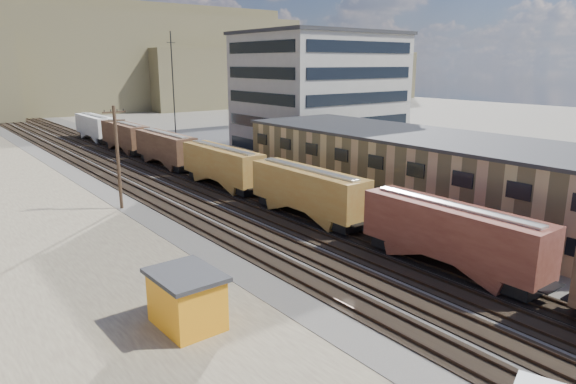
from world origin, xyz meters
TOP-DOWN VIEW (x-y plane):
  - ballast_bed at (0.00, 50.00)m, footprint 18.00×200.00m
  - asphalt_lot at (22.00, 35.00)m, footprint 26.00×120.00m
  - rail_tracks at (-0.55, 50.00)m, footprint 11.40×200.00m
  - freight_train at (3.80, 35.94)m, footprint 3.00×119.74m
  - warehouse at (14.98, 25.00)m, footprint 12.40×40.40m
  - office_tower at (27.95, 54.95)m, footprint 22.60×18.60m
  - utility_pole_north at (-8.50, 42.00)m, footprint 2.20×0.32m
  - radio_mast at (6.00, 60.00)m, footprint 1.20×0.16m
  - maintenance_shed at (-13.88, 17.09)m, footprint 3.37×4.29m
  - parked_car_blue at (20.81, 38.59)m, footprint 4.53×5.59m
  - parked_car_far at (31.47, 38.47)m, footprint 2.67×4.39m

SIDE VIEW (x-z plane):
  - asphalt_lot at x=22.00m, z-range 0.00..0.04m
  - ballast_bed at x=0.00m, z-range 0.00..0.06m
  - rail_tracks at x=-0.55m, z-range -0.01..0.23m
  - parked_car_far at x=31.47m, z-range 0.00..1.40m
  - parked_car_blue at x=20.81m, z-range 0.00..1.42m
  - maintenance_shed at x=-13.88m, z-range 0.04..3.12m
  - freight_train at x=3.80m, z-range 0.56..5.02m
  - warehouse at x=14.98m, z-range 0.03..7.28m
  - utility_pole_north at x=-8.50m, z-range 0.30..10.30m
  - radio_mast at x=6.00m, z-range 0.12..18.12m
  - office_tower at x=27.95m, z-range 0.04..18.49m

